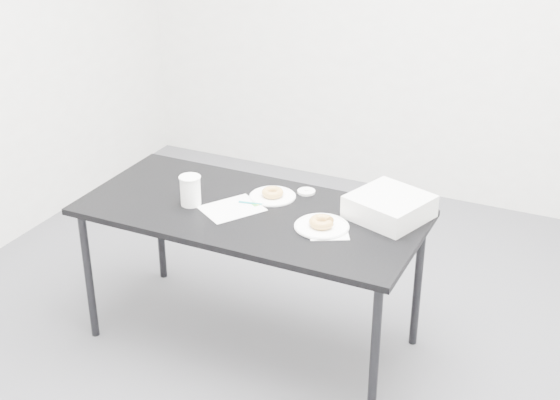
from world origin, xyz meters
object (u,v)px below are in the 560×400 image
at_px(pen, 251,203).
at_px(plate_far, 273,196).
at_px(donut_far, 273,192).
at_px(scorecard, 232,209).
at_px(bakery_box, 389,207).
at_px(donut_near, 322,222).
at_px(table, 251,220).
at_px(coffee_cup, 190,190).
at_px(plate_near, 322,226).

bearing_deg(pen, plate_far, 53.80).
relative_size(plate_far, donut_far, 2.13).
distance_m(scorecard, bakery_box, 0.72).
relative_size(scorecard, donut_near, 2.33).
relative_size(table, donut_near, 13.92).
distance_m(scorecard, coffee_cup, 0.21).
relative_size(table, plate_near, 6.54).
bearing_deg(donut_far, plate_near, -29.71).
xyz_separation_m(donut_near, bakery_box, (0.23, 0.23, 0.02)).
xyz_separation_m(plate_far, bakery_box, (0.57, 0.04, 0.05)).
relative_size(donut_near, plate_far, 0.51).
relative_size(table, scorecard, 5.98).
bearing_deg(bakery_box, pen, -147.19).
height_order(plate_near, donut_near, donut_near).
bearing_deg(coffee_cup, donut_far, 37.10).
distance_m(table, bakery_box, 0.64).
distance_m(donut_near, plate_far, 0.38).
bearing_deg(plate_near, coffee_cup, -176.00).
height_order(scorecard, donut_far, donut_far).
bearing_deg(donut_far, donut_near, -29.71).
relative_size(table, coffee_cup, 11.10).
xyz_separation_m(plate_near, coffee_cup, (-0.64, -0.04, 0.06)).
relative_size(pen, bakery_box, 0.39).
bearing_deg(table, scorecard, -160.57).
relative_size(plate_near, plate_far, 1.09).
bearing_deg(scorecard, table, 51.79).
bearing_deg(donut_far, plate_far, 0.00).
bearing_deg(table, plate_near, -3.64).
xyz_separation_m(plate_near, bakery_box, (0.23, 0.23, 0.05)).
distance_m(pen, bakery_box, 0.64).
relative_size(plate_far, bakery_box, 0.71).
bearing_deg(donut_far, table, -101.18).
height_order(table, bakery_box, bakery_box).
height_order(table, scorecard, scorecard).
distance_m(pen, donut_far, 0.13).
bearing_deg(table, donut_near, -3.64).
distance_m(plate_far, coffee_cup, 0.39).
bearing_deg(scorecard, bakery_box, 51.27).
bearing_deg(donut_near, donut_far, 150.29).
height_order(pen, donut_far, donut_far).
height_order(donut_near, coffee_cup, coffee_cup).
bearing_deg(plate_far, coffee_cup, -142.90).
xyz_separation_m(donut_far, bakery_box, (0.57, 0.04, 0.03)).
xyz_separation_m(pen, bakery_box, (0.62, 0.15, 0.05)).
height_order(donut_near, plate_far, donut_near).
height_order(table, plate_near, plate_near).
distance_m(table, donut_near, 0.37).
relative_size(plate_far, coffee_cup, 1.55).
bearing_deg(plate_near, plate_far, 150.29).
bearing_deg(coffee_cup, donut_near, 4.00).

